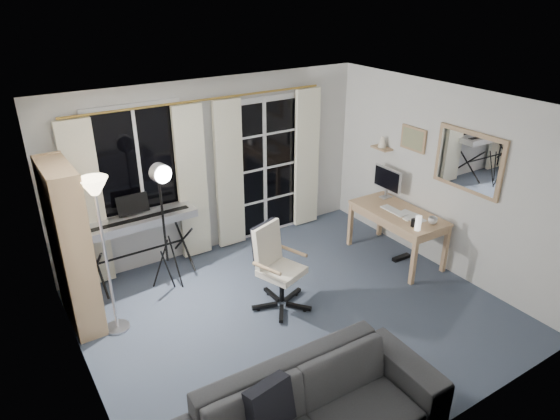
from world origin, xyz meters
The scene contains 17 objects.
floor centered at (0.00, 0.00, -0.01)m, with size 4.50×4.00×0.02m, color #384452.
window centered at (-1.05, 1.97, 1.50)m, with size 1.20×0.08×1.40m.
french_door centered at (0.75, 1.97, 1.03)m, with size 1.32×0.09×2.11m.
curtains centered at (-0.14, 1.88, 1.09)m, with size 3.60×0.07×2.13m.
bookshelf centered at (-2.12, 1.21, 0.89)m, with size 0.31×0.87×1.87m.
torchiere_lamp centered at (-1.82, 0.85, 1.44)m, with size 0.31×0.31×1.79m.
keyboard_piano centered at (-1.22, 1.70, 0.80)m, with size 1.46×0.72×1.05m.
studio_light centered at (-1.01, 1.28, 1.35)m, with size 0.34×0.35×1.69m.
office_chair centered at (-0.10, 0.33, 0.60)m, with size 0.70×0.68×1.01m.
desk centered at (1.88, 0.35, 0.61)m, with size 0.66×1.31×0.70m.
monitor centered at (2.08, 0.80, 0.96)m, with size 0.17×0.50×0.44m.
desk_clutter centered at (1.82, 0.13, 0.55)m, with size 0.41×0.79×0.89m.
mug centered at (1.98, -0.15, 0.76)m, with size 0.11×0.09×0.11m, color silver.
wall_mirror centered at (2.22, -0.35, 1.55)m, with size 0.04×0.94×0.74m.
framed_print centered at (2.23, 0.55, 1.60)m, with size 0.03×0.42×0.32m.
wall_shelf centered at (2.16, 1.05, 1.41)m, with size 0.16×0.30×0.18m.
sofa centered at (-0.92, -1.55, 0.45)m, with size 2.30×0.72×0.89m.
Camera 1 is at (-2.71, -3.89, 3.52)m, focal length 32.00 mm.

